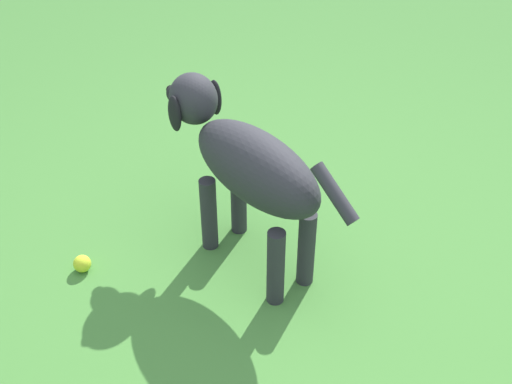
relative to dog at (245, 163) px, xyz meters
The scene contains 3 objects.
ground 0.53m from the dog, 148.75° to the right, with size 14.00×14.00×0.00m, color #478438.
dog is the anchor object (origin of this frame).
tennis_ball_3 0.74m from the dog, 96.26° to the left, with size 0.07×0.07×0.07m, color #D0E32F.
Camera 1 is at (-1.56, 0.18, 1.70)m, focal length 45.01 mm.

